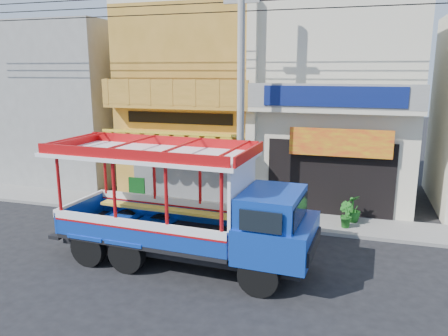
% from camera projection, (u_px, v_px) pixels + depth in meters
% --- Properties ---
extents(ground, '(90.00, 90.00, 0.00)m').
position_uv_depth(ground, '(244.00, 265.00, 12.44)').
color(ground, black).
rests_on(ground, ground).
extents(sidewalk, '(30.00, 2.00, 0.12)m').
position_uv_depth(sidewalk, '(271.00, 218.00, 16.15)').
color(sidewalk, slate).
rests_on(sidewalk, ground).
extents(shophouse_left, '(6.00, 7.50, 8.24)m').
position_uv_depth(shophouse_left, '(204.00, 99.00, 20.10)').
color(shophouse_left, '#A97725').
rests_on(shophouse_left, ground).
extents(shophouse_right, '(6.00, 6.75, 8.24)m').
position_uv_depth(shophouse_right, '(338.00, 102.00, 18.39)').
color(shophouse_right, beige).
rests_on(shophouse_right, ground).
extents(party_pilaster, '(0.35, 0.30, 8.00)m').
position_uv_depth(party_pilaster, '(251.00, 109.00, 16.37)').
color(party_pilaster, beige).
rests_on(party_pilaster, ground).
extents(filler_building_left, '(6.00, 6.00, 7.60)m').
position_uv_depth(filler_building_left, '(75.00, 103.00, 22.21)').
color(filler_building_left, gray).
rests_on(filler_building_left, ground).
extents(utility_pole, '(28.00, 0.26, 9.00)m').
position_uv_depth(utility_pole, '(245.00, 82.00, 14.65)').
color(utility_pole, gray).
rests_on(utility_pole, ground).
extents(songthaew_truck, '(7.58, 2.84, 3.48)m').
position_uv_depth(songthaew_truck, '(200.00, 210.00, 11.96)').
color(songthaew_truck, black).
rests_on(songthaew_truck, ground).
extents(green_sign, '(0.69, 0.35, 1.05)m').
position_uv_depth(green_sign, '(137.00, 192.00, 17.80)').
color(green_sign, black).
rests_on(green_sign, sidewalk).
extents(potted_plant_b, '(0.60, 0.63, 0.89)m').
position_uv_depth(potted_plant_b, '(345.00, 215.00, 15.03)').
color(potted_plant_b, '#1B5B1A').
rests_on(potted_plant_b, sidewalk).
extents(potted_plant_c, '(0.76, 0.76, 0.97)m').
position_uv_depth(potted_plant_c, '(353.00, 208.00, 15.55)').
color(potted_plant_c, '#1B5B1A').
rests_on(potted_plant_c, sidewalk).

